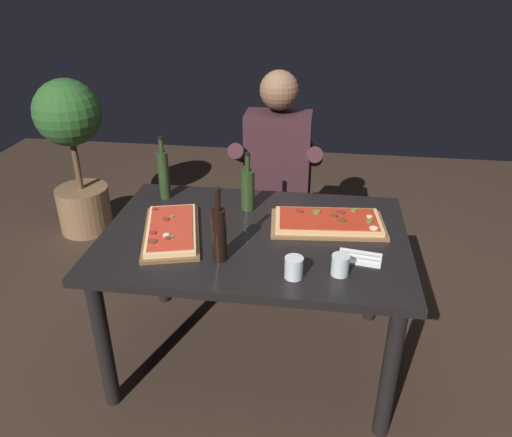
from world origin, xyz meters
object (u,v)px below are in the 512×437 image
pizza_rectangular_left (171,230)px  pizza_rectangular_front (328,222)px  wine_bottle_dark (164,174)px  vinegar_bottle_green (219,233)px  oil_bottle_amber (248,189)px  potted_plant_corner (74,147)px  dining_table (255,251)px  tumbler_far_side (294,269)px  tumbler_near_camera (340,265)px  diner_chair (278,203)px  seated_diner (277,173)px

pizza_rectangular_left → pizza_rectangular_front: bearing=14.3°
wine_bottle_dark → vinegar_bottle_green: bearing=-53.7°
oil_bottle_amber → potted_plant_corner: bearing=146.3°
dining_table → tumbler_far_side: tumbler_far_side is taller
pizza_rectangular_left → tumbler_near_camera: 0.79m
diner_chair → dining_table: bearing=-91.8°
tumbler_far_side → potted_plant_corner: bearing=138.0°
pizza_rectangular_left → diner_chair: diner_chair is taller
vinegar_bottle_green → potted_plant_corner: potted_plant_corner is taller
tumbler_near_camera → diner_chair: diner_chair is taller
pizza_rectangular_left → tumbler_near_camera: (0.76, -0.22, 0.02)m
dining_table → diner_chair: diner_chair is taller
pizza_rectangular_left → seated_diner: bearing=63.2°
wine_bottle_dark → seated_diner: (0.55, 0.42, -0.13)m
vinegar_bottle_green → potted_plant_corner: size_ratio=0.29×
diner_chair → seated_diner: size_ratio=0.65×
pizza_rectangular_front → pizza_rectangular_left: same height
pizza_rectangular_front → potted_plant_corner: bearing=149.4°
diner_chair → tumbler_far_side: bearing=-81.5°
pizza_rectangular_front → pizza_rectangular_left: 0.73m
potted_plant_corner → pizza_rectangular_left: bearing=-48.5°
wine_bottle_dark → tumbler_far_side: (0.73, -0.65, -0.10)m
oil_bottle_amber → diner_chair: bearing=81.0°
pizza_rectangular_left → tumbler_near_camera: size_ratio=6.38×
dining_table → seated_diner: 0.74m
vinegar_bottle_green → seated_diner: (0.14, 0.98, -0.12)m
dining_table → potted_plant_corner: 1.91m
diner_chair → seated_diner: 0.28m
pizza_rectangular_front → oil_bottle_amber: oil_bottle_amber is taller
oil_bottle_amber → tumbler_near_camera: size_ratio=3.48×
vinegar_bottle_green → diner_chair: bearing=82.8°
pizza_rectangular_front → tumbler_far_side: bearing=-106.1°
pizza_rectangular_left → vinegar_bottle_green: size_ratio=1.67×
wine_bottle_dark → tumbler_near_camera: size_ratio=3.90×
pizza_rectangular_front → tumbler_near_camera: bearing=-82.7°
diner_chair → oil_bottle_amber: bearing=-99.0°
tumbler_far_side → seated_diner: (-0.18, 1.07, -0.04)m
pizza_rectangular_left → potted_plant_corner: 1.68m
pizza_rectangular_left → tumbler_far_side: tumbler_far_side is taller
vinegar_bottle_green → tumbler_near_camera: (0.50, -0.04, -0.08)m
pizza_rectangular_front → vinegar_bottle_green: bearing=-141.1°
pizza_rectangular_front → dining_table: bearing=-160.7°
vinegar_bottle_green → tumbler_near_camera: vinegar_bottle_green is taller
wine_bottle_dark → seated_diner: 0.70m
tumbler_near_camera → vinegar_bottle_green: bearing=175.1°
diner_chair → seated_diner: bearing=-90.0°
seated_diner → wine_bottle_dark: bearing=-142.7°
oil_bottle_amber → tumbler_far_side: (0.27, -0.58, -0.07)m
vinegar_bottle_green → diner_chair: size_ratio=0.38×
tumbler_far_side → tumbler_near_camera: bearing=14.3°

